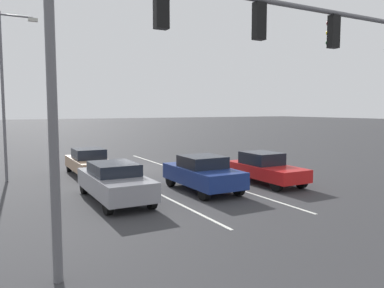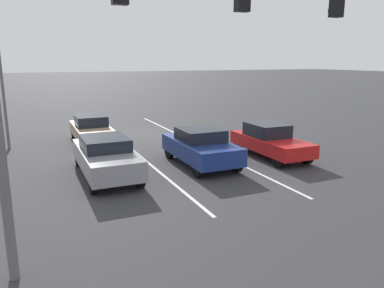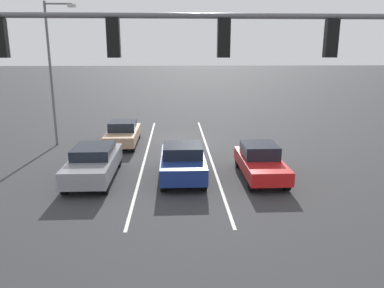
# 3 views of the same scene
# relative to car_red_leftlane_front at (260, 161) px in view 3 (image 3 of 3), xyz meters

# --- Properties ---
(ground_plane) EXTENTS (240.00, 240.00, 0.00)m
(ground_plane) POSITION_rel_car_red_leftlane_front_xyz_m (3.68, -7.27, -0.75)
(ground_plane) COLOR #333335
(lane_stripe_left_divider) EXTENTS (0.12, 18.36, 0.01)m
(lane_stripe_left_divider) POSITION_rel_car_red_leftlane_front_xyz_m (1.93, -4.09, -0.74)
(lane_stripe_left_divider) COLOR silver
(lane_stripe_left_divider) RESTS_ON ground_plane
(lane_stripe_center_divider) EXTENTS (0.12, 18.36, 0.01)m
(lane_stripe_center_divider) POSITION_rel_car_red_leftlane_front_xyz_m (5.42, -4.09, -0.74)
(lane_stripe_center_divider) COLOR silver
(lane_stripe_center_divider) RESTS_ON ground_plane
(car_red_leftlane_front) EXTENTS (1.71, 4.37, 1.49)m
(car_red_leftlane_front) POSITION_rel_car_red_leftlane_front_xyz_m (0.00, 0.00, 0.00)
(car_red_leftlane_front) COLOR red
(car_red_leftlane_front) RESTS_ON ground_plane
(car_gray_rightlane_front) EXTENTS (1.85, 4.78, 1.50)m
(car_gray_rightlane_front) POSITION_rel_car_red_leftlane_front_xyz_m (7.41, -0.09, 0.03)
(car_gray_rightlane_front) COLOR gray
(car_gray_rightlane_front) RESTS_ON ground_plane
(car_navy_midlane_front) EXTENTS (1.92, 4.25, 1.55)m
(car_navy_midlane_front) POSITION_rel_car_red_leftlane_front_xyz_m (3.49, 0.01, 0.05)
(car_navy_midlane_front) COLOR navy
(car_navy_midlane_front) RESTS_ON ground_plane
(car_tan_rightlane_second) EXTENTS (1.74, 4.46, 1.45)m
(car_tan_rightlane_second) POSITION_rel_car_red_leftlane_front_xyz_m (6.95, -6.29, -0.02)
(car_tan_rightlane_second) COLOR tan
(car_tan_rightlane_second) RESTS_ON ground_plane
(traffic_signal_gantry) EXTENTS (12.84, 0.37, 6.93)m
(traffic_signal_gantry) POSITION_rel_car_red_leftlane_front_xyz_m (6.04, 6.08, 4.53)
(traffic_signal_gantry) COLOR slate
(traffic_signal_gantry) RESTS_ON ground_plane
(street_lamp_right_shoulder) EXTENTS (1.78, 0.24, 8.24)m
(street_lamp_right_shoulder) POSITION_rel_car_red_leftlane_front_xyz_m (10.79, -6.43, 3.97)
(street_lamp_right_shoulder) COLOR slate
(street_lamp_right_shoulder) RESTS_ON ground_plane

